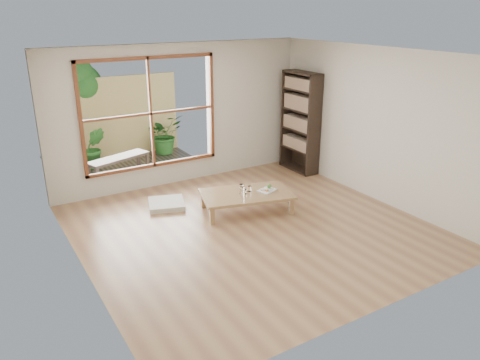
{
  "coord_description": "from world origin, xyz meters",
  "views": [
    {
      "loc": [
        -3.52,
        -5.46,
        3.2
      ],
      "look_at": [
        0.18,
        0.62,
        0.55
      ],
      "focal_mm": 35.0,
      "sensor_mm": 36.0,
      "label": 1
    }
  ],
  "objects_px": {
    "bookshelf": "(300,122)",
    "garden_bench": "(118,160)",
    "low_table": "(247,195)",
    "food_tray": "(267,189)"
  },
  "relations": [
    {
      "from": "bookshelf",
      "to": "garden_bench",
      "type": "height_order",
      "value": "bookshelf"
    },
    {
      "from": "low_table",
      "to": "bookshelf",
      "type": "bearing_deg",
      "value": 46.59
    },
    {
      "from": "bookshelf",
      "to": "food_tray",
      "type": "relative_size",
      "value": 5.71
    },
    {
      "from": "food_tray",
      "to": "garden_bench",
      "type": "xyz_separation_m",
      "value": [
        -1.64,
        2.78,
        0.02
      ]
    },
    {
      "from": "food_tray",
      "to": "garden_bench",
      "type": "bearing_deg",
      "value": 101.62
    },
    {
      "from": "low_table",
      "to": "food_tray",
      "type": "relative_size",
      "value": 4.65
    },
    {
      "from": "low_table",
      "to": "bookshelf",
      "type": "relative_size",
      "value": 0.81
    },
    {
      "from": "low_table",
      "to": "garden_bench",
      "type": "distance_m",
      "value": 2.99
    },
    {
      "from": "food_tray",
      "to": "bookshelf",
      "type": "bearing_deg",
      "value": 18.94
    },
    {
      "from": "low_table",
      "to": "garden_bench",
      "type": "relative_size",
      "value": 1.25
    }
  ]
}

